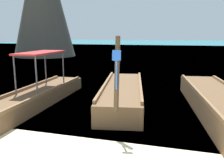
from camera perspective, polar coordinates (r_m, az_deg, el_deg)
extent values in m
plane|color=#147A89|center=(65.18, 14.47, 8.89)|extent=(120.00, 120.00, 0.00)
cube|color=brown|center=(8.69, -18.65, -3.82)|extent=(1.47, 6.91, 0.49)
cube|color=brown|center=(8.90, -21.62, -1.72)|extent=(0.41, 6.31, 0.10)
cube|color=brown|center=(8.36, -15.74, -2.15)|extent=(0.41, 6.31, 0.10)
cylinder|color=#4C4C51|center=(8.58, -21.85, 1.88)|extent=(0.05, 0.05, 1.30)
cylinder|color=#4C4C51|center=(8.16, -17.33, 1.73)|extent=(0.05, 0.05, 1.30)
cylinder|color=#4C4C51|center=(10.31, -15.35, 3.76)|extent=(0.05, 0.05, 1.30)
cylinder|color=#4C4C51|center=(9.97, -11.38, 3.69)|extent=(0.05, 0.05, 1.30)
cube|color=#AD2323|center=(9.16, -16.46, 7.06)|extent=(1.07, 2.30, 0.06)
cube|color=brown|center=(8.97, 2.52, -2.29)|extent=(2.35, 5.68, 0.63)
cube|color=brown|center=(8.94, -1.54, 0.06)|extent=(1.02, 5.01, 0.10)
cube|color=brown|center=(8.88, 6.66, -0.09)|extent=(1.02, 5.01, 0.10)
cylinder|color=brown|center=(5.91, 1.17, 2.45)|extent=(0.24, 0.68, 1.81)
cube|color=blue|center=(5.71, 1.08, 6.73)|extent=(0.22, 0.16, 0.25)
cube|color=blue|center=(5.75, 1.05, 2.14)|extent=(0.04, 0.08, 0.68)
cube|color=brown|center=(8.42, 23.43, -4.12)|extent=(2.29, 6.60, 0.64)
cube|color=brown|center=(8.18, 19.30, -1.58)|extent=(0.94, 5.91, 0.10)
cone|color=#4E4B43|center=(32.01, -19.05, 13.34)|extent=(3.77, 3.77, 7.72)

